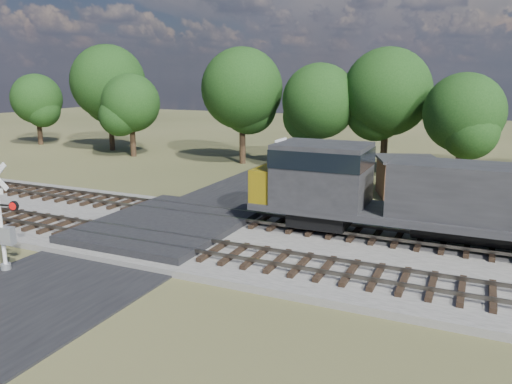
% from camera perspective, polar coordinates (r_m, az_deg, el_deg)
% --- Properties ---
extents(ground, '(160.00, 160.00, 0.00)m').
position_cam_1_polar(ground, '(25.61, -10.50, -4.78)').
color(ground, '#3E4324').
rests_on(ground, ground).
extents(ballast_bed, '(140.00, 10.00, 0.30)m').
position_cam_1_polar(ballast_bed, '(22.16, 12.25, -7.32)').
color(ballast_bed, gray).
rests_on(ballast_bed, ground).
extents(road, '(7.00, 60.00, 0.08)m').
position_cam_1_polar(road, '(25.60, -10.50, -4.69)').
color(road, black).
rests_on(road, ground).
extents(crossing_panel, '(7.00, 9.00, 0.62)m').
position_cam_1_polar(crossing_panel, '(25.91, -9.90, -3.81)').
color(crossing_panel, '#262628').
rests_on(crossing_panel, ground).
extents(track_near, '(140.00, 2.60, 0.33)m').
position_cam_1_polar(track_near, '(22.26, -6.84, -6.29)').
color(track_near, black).
rests_on(track_near, ballast_bed).
extents(track_far, '(140.00, 2.60, 0.33)m').
position_cam_1_polar(track_far, '(26.44, -1.23, -3.04)').
color(track_far, black).
rests_on(track_far, ballast_bed).
extents(crossing_signal_near, '(1.82, 0.47, 4.53)m').
position_cam_1_polar(crossing_signal_near, '(22.38, -26.93, -3.60)').
color(crossing_signal_near, silver).
rests_on(crossing_signal_near, ground).
extents(crossing_signal_far, '(1.66, 0.38, 4.11)m').
position_cam_1_polar(crossing_signal_far, '(29.36, 5.95, 1.14)').
color(crossing_signal_far, silver).
rests_on(crossing_signal_far, ground).
extents(equipment_shed, '(4.84, 4.84, 2.58)m').
position_cam_1_polar(equipment_shed, '(34.23, 16.85, 1.67)').
color(equipment_shed, '#4C3220').
rests_on(equipment_shed, ground).
extents(treeline, '(83.27, 10.40, 11.78)m').
position_cam_1_polar(treeline, '(41.60, 16.84, 10.65)').
color(treeline, black).
rests_on(treeline, ground).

